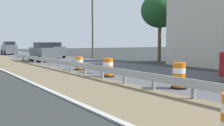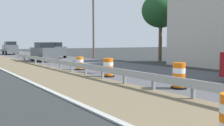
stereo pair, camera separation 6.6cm
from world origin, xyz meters
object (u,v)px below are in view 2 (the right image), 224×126
car_lead_near_lane (10,48)px  car_mid_far_lane (54,50)px  car_lead_far_lane (44,52)px  traffic_barrel_mid (108,68)px  traffic_barrel_far (80,64)px  traffic_barrel_close (179,77)px  utility_pole_mid (93,23)px

car_lead_near_lane → car_mid_far_lane: (2.90, -12.65, -0.07)m
car_lead_far_lane → car_mid_far_lane: (3.31, 5.45, 0.01)m
traffic_barrel_mid → traffic_barrel_far: 4.17m
traffic_barrel_close → car_lead_far_lane: 18.87m
car_lead_far_lane → car_mid_far_lane: car_mid_far_lane is taller
traffic_barrel_close → traffic_barrel_mid: 4.88m
car_mid_far_lane → car_lead_far_lane: bearing=-30.8°
utility_pole_mid → traffic_barrel_mid: bearing=-117.5°
car_lead_far_lane → utility_pole_mid: (7.03, 1.42, 3.45)m
traffic_barrel_close → car_lead_near_lane: size_ratio=0.24×
car_lead_near_lane → car_lead_far_lane: (-0.41, -18.10, -0.08)m
car_lead_near_lane → car_lead_far_lane: bearing=-179.2°
traffic_barrel_far → car_mid_far_lane: bearing=75.1°
traffic_barrel_far → car_lead_far_lane: bearing=85.7°
utility_pole_mid → car_lead_near_lane: bearing=111.6°
traffic_barrel_mid → traffic_barrel_far: (0.26, 4.16, -0.06)m
traffic_barrel_close → car_lead_near_lane: bearing=88.5°
traffic_barrel_mid → traffic_barrel_far: traffic_barrel_mid is taller
traffic_barrel_far → car_mid_far_lane: car_mid_far_lane is taller
traffic_barrel_far → car_lead_far_lane: car_lead_far_lane is taller
traffic_barrel_mid → traffic_barrel_far: bearing=86.4°
car_lead_far_lane → traffic_barrel_close: bearing=177.8°
car_lead_near_lane → traffic_barrel_mid: bearing=179.6°
traffic_barrel_close → car_mid_far_lane: size_ratio=0.27×
traffic_barrel_close → car_lead_far_lane: car_lead_far_lane is taller
traffic_barrel_close → car_lead_near_lane: (0.97, 36.96, 0.58)m
traffic_barrel_far → utility_pole_mid: size_ratio=0.11×
traffic_barrel_close → car_mid_far_lane: bearing=81.0°
traffic_barrel_far → car_lead_near_lane: 27.97m
traffic_barrel_mid → car_lead_near_lane: size_ratio=0.23×
traffic_barrel_close → traffic_barrel_mid: size_ratio=1.05×
traffic_barrel_mid → car_lead_far_lane: car_lead_far_lane is taller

